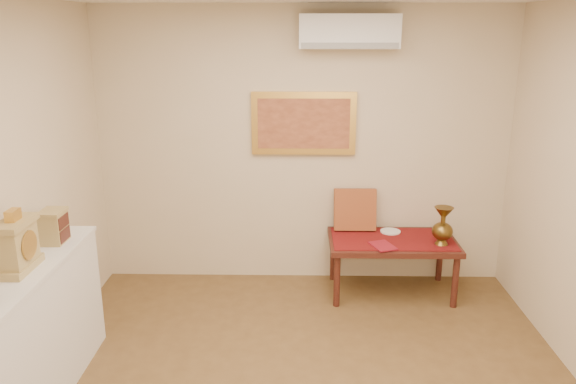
{
  "coord_description": "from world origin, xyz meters",
  "views": [
    {
      "loc": [
        -0.05,
        -3.12,
        2.48
      ],
      "look_at": [
        -0.13,
        1.15,
        1.23
      ],
      "focal_mm": 35.0,
      "sensor_mm": 36.0,
      "label": 1
    }
  ],
  "objects_px": {
    "display_ledge": "(20,351)",
    "mantel_clock": "(18,245)",
    "low_table": "(392,246)",
    "brass_urn_tall": "(443,222)",
    "wooden_chest": "(54,226)"
  },
  "relations": [
    {
      "from": "brass_urn_tall",
      "to": "low_table",
      "type": "xyz_separation_m",
      "value": [
        -0.43,
        0.13,
        -0.29
      ]
    },
    {
      "from": "brass_urn_tall",
      "to": "display_ledge",
      "type": "relative_size",
      "value": 0.22
    },
    {
      "from": "mantel_clock",
      "to": "low_table",
      "type": "bearing_deg",
      "value": 32.56
    },
    {
      "from": "display_ledge",
      "to": "mantel_clock",
      "type": "relative_size",
      "value": 4.93
    },
    {
      "from": "mantel_clock",
      "to": "wooden_chest",
      "type": "bearing_deg",
      "value": 88.02
    },
    {
      "from": "brass_urn_tall",
      "to": "mantel_clock",
      "type": "height_order",
      "value": "mantel_clock"
    },
    {
      "from": "mantel_clock",
      "to": "wooden_chest",
      "type": "height_order",
      "value": "mantel_clock"
    },
    {
      "from": "mantel_clock",
      "to": "wooden_chest",
      "type": "distance_m",
      "value": 0.5
    },
    {
      "from": "brass_urn_tall",
      "to": "wooden_chest",
      "type": "xyz_separation_m",
      "value": [
        -3.09,
        -1.09,
        0.33
      ]
    },
    {
      "from": "brass_urn_tall",
      "to": "low_table",
      "type": "height_order",
      "value": "brass_urn_tall"
    },
    {
      "from": "low_table",
      "to": "mantel_clock",
      "type": "bearing_deg",
      "value": -147.44
    },
    {
      "from": "brass_urn_tall",
      "to": "wooden_chest",
      "type": "height_order",
      "value": "wooden_chest"
    },
    {
      "from": "display_ledge",
      "to": "wooden_chest",
      "type": "relative_size",
      "value": 8.28
    },
    {
      "from": "display_ledge",
      "to": "low_table",
      "type": "height_order",
      "value": "display_ledge"
    },
    {
      "from": "brass_urn_tall",
      "to": "display_ledge",
      "type": "xyz_separation_m",
      "value": [
        -3.1,
        -1.75,
        -0.28
      ]
    }
  ]
}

